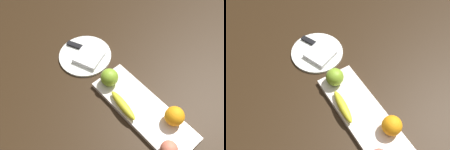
{
  "view_description": "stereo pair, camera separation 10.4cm",
  "coord_description": "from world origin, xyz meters",
  "views": [
    {
      "loc": [
        0.21,
        -0.37,
        0.9
      ],
      "look_at": [
        -0.24,
        0.02,
        0.05
      ],
      "focal_mm": 39.8,
      "sensor_mm": 36.0,
      "label": 1
    },
    {
      "loc": [
        0.28,
        -0.29,
        0.9
      ],
      "look_at": [
        -0.24,
        0.02,
        0.05
      ],
      "focal_mm": 39.8,
      "sensor_mm": 36.0,
      "label": 2
    }
  ],
  "objects": [
    {
      "name": "banana",
      "position": [
        -0.11,
        -0.04,
        0.04
      ],
      "size": [
        0.15,
        0.05,
        0.03
      ],
      "primitive_type": "ellipsoid",
      "rotation": [
        0.0,
        0.0,
        -0.12
      ],
      "color": "yellow",
      "rests_on": "fruit_tray"
    },
    {
      "name": "apple",
      "position": [
        -0.23,
        -0.0,
        0.06
      ],
      "size": [
        0.08,
        0.08,
        0.08
      ],
      "primitive_type": "sphere",
      "color": "#80AB2A",
      "rests_on": "fruit_tray"
    },
    {
      "name": "fruit_tray",
      "position": [
        -0.05,
        0.02,
        0.01
      ],
      "size": [
        0.46,
        0.16,
        0.02
      ],
      "primitive_type": "cube",
      "color": "silver",
      "rests_on": "ground_plane"
    },
    {
      "name": "dinner_plate",
      "position": [
        -0.43,
        0.02,
        0.01
      ],
      "size": [
        0.24,
        0.24,
        0.01
      ],
      "primitive_type": "cylinder",
      "color": "white",
      "rests_on": "ground_plane"
    },
    {
      "name": "knife",
      "position": [
        -0.48,
        0.03,
        0.02
      ],
      "size": [
        0.17,
        0.1,
        0.01
      ],
      "rotation": [
        0.0,
        0.0,
        0.44
      ],
      "color": "silver",
      "rests_on": "dinner_plate"
    },
    {
      "name": "folded_napkin",
      "position": [
        -0.4,
        0.02,
        0.02
      ],
      "size": [
        0.15,
        0.14,
        0.02
      ],
      "primitive_type": "cube",
      "rotation": [
        0.0,
        0.0,
        0.38
      ],
      "color": "white",
      "rests_on": "dinner_plate"
    },
    {
      "name": "orange_near_apple",
      "position": [
        0.06,
        0.07,
        0.06
      ],
      "size": [
        0.08,
        0.08,
        0.08
      ],
      "primitive_type": "sphere",
      "color": "orange",
      "rests_on": "fruit_tray"
    },
    {
      "name": "ground_plane",
      "position": [
        0.0,
        0.0,
        0.0
      ],
      "size": [
        2.4,
        2.4,
        0.0
      ],
      "primitive_type": "plane",
      "color": "black"
    }
  ]
}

